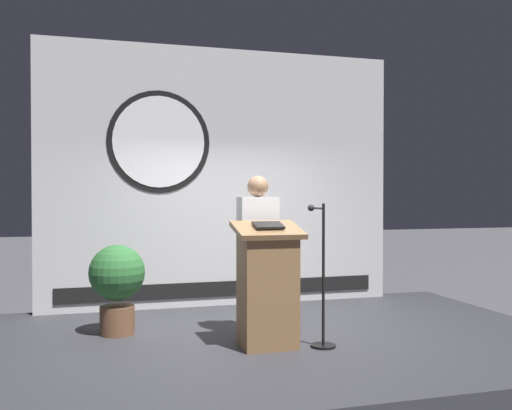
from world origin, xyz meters
name	(u,v)px	position (x,y,z in m)	size (l,w,h in m)	color
ground_plane	(262,367)	(0.00, 0.00, 0.00)	(40.00, 40.00, 0.00)	#4C4C51
stage_platform	(262,353)	(0.00, 0.00, 0.15)	(6.40, 4.00, 0.30)	#333338
banner_display	(220,177)	(-0.03, 1.85, 1.99)	(4.72, 0.12, 3.39)	silver
podium	(268,286)	(-0.05, -0.35, 0.89)	(0.64, 0.50, 1.21)	olive
speaker_person	(258,254)	(-0.01, 0.13, 1.15)	(0.40, 0.26, 1.66)	black
microphone_stand	(321,297)	(0.46, -0.45, 0.78)	(0.24, 0.48, 1.38)	black
potted_plant	(117,280)	(-1.42, 0.58, 0.87)	(0.58, 0.58, 0.94)	brown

